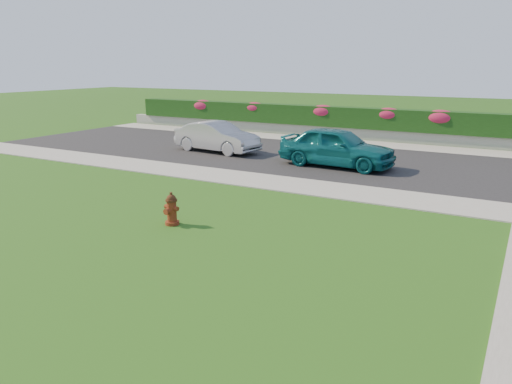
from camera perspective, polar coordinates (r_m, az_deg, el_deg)
The scene contains 14 objects.
ground at distance 9.52m, azimuth -15.47°, elevation -11.10°, with size 120.00×120.00×0.00m, color black.
street_far at distance 23.27m, azimuth -0.06°, elevation 4.57°, with size 26.00×8.00×0.04m, color black.
sidewalk_far at distance 19.75m, azimuth -9.74°, elevation 2.57°, with size 24.00×2.00×0.04m, color gray.
sidewalk_beyond at distance 26.32m, azimuth 13.03°, elevation 5.36°, with size 34.00×2.00×0.04m, color gray.
retaining_wall at distance 27.71m, azimuth 13.95°, elevation 6.34°, with size 34.00×0.40×0.60m, color gray.
hedge at distance 27.70m, azimuth 14.11°, elevation 8.10°, with size 32.00×0.90×1.10m, color black.
fire_hydrant at distance 12.94m, azimuth -9.63°, elevation -1.97°, with size 0.44×0.42×0.85m.
sedan_teal at distance 20.08m, azimuth 9.23°, elevation 5.12°, with size 1.85×4.59×1.56m, color #0B545B.
sedan_silver at distance 23.28m, azimuth -4.48°, elevation 6.30°, with size 1.46×4.18×1.38m, color #9B9CA2.
flower_clump_a at distance 32.53m, azimuth -6.06°, elevation 9.80°, with size 1.44×0.93×0.72m, color #B41E3F.
flower_clump_b at distance 30.50m, azimuth -0.14°, elevation 9.63°, with size 1.29×0.83×0.64m, color #B41E3F.
flower_clump_c at distance 28.61m, azimuth 7.67°, elevation 9.13°, with size 1.42×0.91×0.71m, color #B41E3F.
flower_clump_d at distance 27.48m, azimuth 14.92°, elevation 8.58°, with size 1.38×0.89×0.69m, color #B41E3F.
flower_clump_e at distance 26.95m, azimuth 20.34°, elevation 8.00°, with size 1.52×0.98×0.76m, color #B41E3F.
Camera 1 is at (6.21, -5.99, 4.03)m, focal length 35.00 mm.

